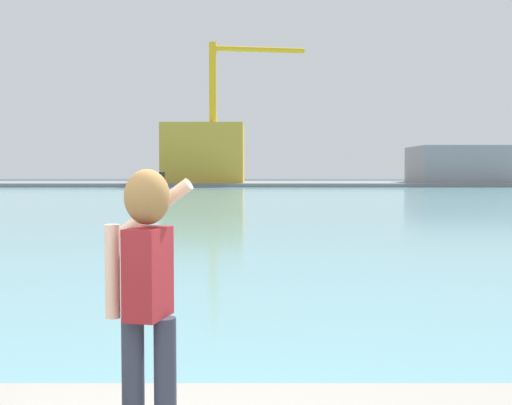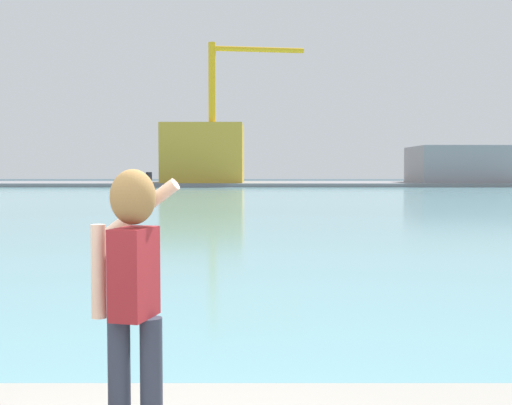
{
  "view_description": "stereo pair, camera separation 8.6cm",
  "coord_description": "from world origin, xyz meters",
  "px_view_note": "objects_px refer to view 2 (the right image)",
  "views": [
    {
      "loc": [
        0.9,
        -3.11,
        2.31
      ],
      "look_at": [
        0.93,
        7.79,
        1.76
      ],
      "focal_mm": 44.83,
      "sensor_mm": 36.0,
      "label": 1
    },
    {
      "loc": [
        0.98,
        -3.11,
        2.31
      ],
      "look_at": [
        0.93,
        7.79,
        1.76
      ],
      "focal_mm": 44.83,
      "sensor_mm": 36.0,
      "label": 2
    }
  ],
  "objects_px": {
    "warehouse_right": "(463,164)",
    "warehouse_left": "(207,154)",
    "person_photographer": "(136,278)",
    "port_crane": "(227,97)"
  },
  "relations": [
    {
      "from": "warehouse_right",
      "to": "warehouse_left",
      "type": "bearing_deg",
      "value": 179.57
    },
    {
      "from": "warehouse_left",
      "to": "port_crane",
      "type": "height_order",
      "value": "port_crane"
    },
    {
      "from": "person_photographer",
      "to": "warehouse_left",
      "type": "relative_size",
      "value": 0.13
    },
    {
      "from": "warehouse_left",
      "to": "port_crane",
      "type": "bearing_deg",
      "value": -60.67
    },
    {
      "from": "warehouse_right",
      "to": "person_photographer",
      "type": "bearing_deg",
      "value": -108.89
    },
    {
      "from": "warehouse_right",
      "to": "port_crane",
      "type": "xyz_separation_m",
      "value": [
        -34.21,
        -5.24,
        9.11
      ]
    },
    {
      "from": "person_photographer",
      "to": "port_crane",
      "type": "height_order",
      "value": "port_crane"
    },
    {
      "from": "person_photographer",
      "to": "warehouse_left",
      "type": "xyz_separation_m",
      "value": [
        -6.78,
        89.5,
        3.03
      ]
    },
    {
      "from": "warehouse_left",
      "to": "port_crane",
      "type": "distance_m",
      "value": 9.86
    },
    {
      "from": "warehouse_left",
      "to": "warehouse_right",
      "type": "distance_m",
      "value": 37.34
    }
  ]
}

